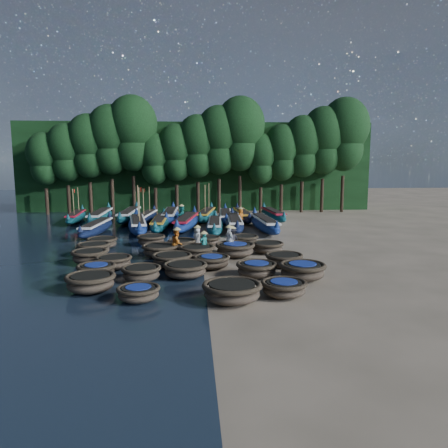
{
  "coord_description": "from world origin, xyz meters",
  "views": [
    {
      "loc": [
        -0.57,
        -27.6,
        5.83
      ],
      "look_at": [
        1.68,
        2.93,
        1.3
      ],
      "focal_mm": 35.0,
      "sensor_mm": 36.0,
      "label": 1
    }
  ],
  "objects": [
    {
      "name": "long_boat_4",
      "position": [
        -3.27,
        8.94,
        0.55
      ],
      "size": [
        1.61,
        8.17,
        1.44
      ],
      "rotation": [
        0.0,
        0.0,
        -0.02
      ],
      "color": "#0E4551",
      "rests_on": "ground"
    },
    {
      "name": "long_boat_5",
      "position": [
        -1.03,
        8.99,
        0.6
      ],
      "size": [
        2.94,
        8.77,
        1.56
      ],
      "rotation": [
        0.0,
        0.0,
        -0.16
      ],
      "color": "navy",
      "rests_on": "ground"
    },
    {
      "name": "coracle_3",
      "position": [
        1.03,
        -10.37,
        0.48
      ],
      "size": [
        2.86,
        2.86,
        0.83
      ],
      "rotation": [
        0.0,
        0.0,
        -0.27
      ],
      "color": "#4B3E2F",
      "rests_on": "ground"
    },
    {
      "name": "long_boat_17",
      "position": [
        7.28,
        13.99,
        0.54
      ],
      "size": [
        1.97,
        8.03,
        1.42
      ],
      "rotation": [
        0.0,
        0.0,
        0.07
      ],
      "color": "#0E4551",
      "rests_on": "ground"
    },
    {
      "name": "coracle_7",
      "position": [
        -0.94,
        -6.39,
        0.42
      ],
      "size": [
        2.63,
        2.63,
        0.74
      ],
      "rotation": [
        0.0,
        0.0,
        -0.33
      ],
      "color": "#4B3E2F",
      "rests_on": "ground"
    },
    {
      "name": "tree_11",
      "position": [
        9.3,
        20.0,
        6.65
      ],
      "size": [
        4.09,
        4.09,
        9.65
      ],
      "color": "black",
      "rests_on": "ground"
    },
    {
      "name": "ground",
      "position": [
        0.0,
        0.0,
        0.0
      ],
      "size": [
        120.0,
        120.0,
        0.0
      ],
      "primitive_type": "plane",
      "color": "gray",
      "rests_on": "ground"
    },
    {
      "name": "fisherman_0",
      "position": [
        -0.25,
        0.5,
        0.83
      ],
      "size": [
        0.78,
        0.88,
        1.72
      ],
      "rotation": [
        0.0,
        0.0,
        5.21
      ],
      "color": "silver",
      "rests_on": "ground"
    },
    {
      "name": "long_boat_6",
      "position": [
        1.26,
        7.31,
        0.53
      ],
      "size": [
        1.88,
        7.92,
        1.4
      ],
      "rotation": [
        0.0,
        0.0,
        -0.06
      ],
      "color": "#0E4551",
      "rests_on": "ground"
    },
    {
      "name": "foliage_wall",
      "position": [
        0.0,
        23.5,
        5.0
      ],
      "size": [
        40.0,
        3.0,
        10.0
      ],
      "primitive_type": "cube",
      "color": "black",
      "rests_on": "ground"
    },
    {
      "name": "coracle_5",
      "position": [
        -5.28,
        -6.39,
        0.44
      ],
      "size": [
        1.96,
        1.96,
        0.76
      ],
      "rotation": [
        0.0,
        0.0,
        -0.12
      ],
      "color": "#4B3E2F",
      "rests_on": "ground"
    },
    {
      "name": "coracle_10",
      "position": [
        -6.35,
        -3.12,
        0.45
      ],
      "size": [
        2.38,
        2.38,
        0.79
      ],
      "rotation": [
        0.0,
        0.0,
        0.36
      ],
      "color": "#4B3E2F",
      "rests_on": "ground"
    },
    {
      "name": "long_boat_3",
      "position": [
        -4.99,
        7.91,
        0.59
      ],
      "size": [
        2.79,
        8.66,
        3.72
      ],
      "rotation": [
        0.0,
        0.0,
        0.15
      ],
      "color": "navy",
      "rests_on": "ground"
    },
    {
      "name": "long_boat_8",
      "position": [
        5.38,
        7.68,
        0.6
      ],
      "size": [
        2.01,
        8.89,
        1.57
      ],
      "rotation": [
        0.0,
        0.0,
        0.05
      ],
      "color": "navy",
      "rests_on": "ground"
    },
    {
      "name": "fisherman_5",
      "position": [
        -1.5,
        11.38,
        0.93
      ],
      "size": [
        0.74,
        1.72,
        1.99
      ],
      "rotation": [
        0.0,
        0.0,
        4.58
      ],
      "color": "#196B63",
      "rests_on": "ground"
    },
    {
      "name": "long_boat_16",
      "position": [
        4.28,
        13.58,
        0.54
      ],
      "size": [
        1.71,
        8.07,
        1.42
      ],
      "rotation": [
        0.0,
        0.0,
        0.04
      ],
      "color": "#0E1936",
      "rests_on": "ground"
    },
    {
      "name": "fisherman_1",
      "position": [
        0.11,
        -1.79,
        0.88
      ],
      "size": [
        0.66,
        0.59,
        1.71
      ],
      "rotation": [
        0.0,
        0.0,
        3.66
      ],
      "color": "#196B63",
      "rests_on": "ground"
    },
    {
      "name": "tree_7",
      "position": [
        0.1,
        20.0,
        7.32
      ],
      "size": [
        4.51,
        4.51,
        10.63
      ],
      "color": "black",
      "rests_on": "ground"
    },
    {
      "name": "tree_14",
      "position": [
        16.2,
        20.0,
        8.67
      ],
      "size": [
        5.34,
        5.34,
        12.58
      ],
      "color": "black",
      "rests_on": "ground"
    },
    {
      "name": "tree_4",
      "position": [
        -6.8,
        20.0,
        8.67
      ],
      "size": [
        5.34,
        5.34,
        12.58
      ],
      "color": "black",
      "rests_on": "ground"
    },
    {
      "name": "coracle_2",
      "position": [
        -2.82,
        -9.94,
        0.36
      ],
      "size": [
        2.12,
        2.12,
        0.63
      ],
      "rotation": [
        0.0,
        0.0,
        -0.31
      ],
      "color": "#4B3E2F",
      "rests_on": "ground"
    },
    {
      "name": "long_boat_13",
      "position": [
        -2.63,
        13.55,
        0.6
      ],
      "size": [
        1.78,
        8.88,
        1.56
      ],
      "rotation": [
        0.0,
        0.0,
        -0.03
      ],
      "color": "navy",
      "rests_on": "ground"
    },
    {
      "name": "coracle_1",
      "position": [
        -5.09,
        -8.51,
        0.47
      ],
      "size": [
        2.45,
        2.45,
        0.81
      ],
      "rotation": [
        0.0,
        0.0,
        0.22
      ],
      "color": "#4B3E2F",
      "rests_on": "ground"
    },
    {
      "name": "coracle_11",
      "position": [
        -4.78,
        -4.45,
        0.41
      ],
      "size": [
        1.96,
        1.96,
        0.72
      ],
      "rotation": [
        0.0,
        0.0,
        -0.1
      ],
      "color": "#4B3E2F",
      "rests_on": "ground"
    },
    {
      "name": "coracle_4",
      "position": [
        3.31,
        -9.81,
        0.4
      ],
      "size": [
        1.99,
        1.99,
        0.7
      ],
      "rotation": [
        0.0,
        0.0,
        -0.08
      ],
      "color": "#4B3E2F",
      "rests_on": "ground"
    },
    {
      "name": "tree_0",
      "position": [
        -16.0,
        20.0,
        5.97
      ],
      "size": [
        3.68,
        3.68,
        8.68
      ],
      "color": "black",
      "rests_on": "ground"
    },
    {
      "name": "coracle_6",
      "position": [
        -3.05,
        -6.9,
        0.42
      ],
      "size": [
        2.31,
        2.31,
        0.74
      ],
      "rotation": [
        0.0,
        0.0,
        0.38
      ],
      "color": "#4B3E2F",
      "rests_on": "ground"
    },
    {
      "name": "tree_8",
      "position": [
        2.4,
        20.0,
        8.0
      ],
      "size": [
        4.92,
        4.92,
        11.6
      ],
      "color": "black",
      "rests_on": "ground"
    },
    {
      "name": "tree_9",
      "position": [
        4.7,
        20.0,
        8.67
      ],
      "size": [
        5.34,
        5.34,
        12.58
      ],
      "color": "black",
      "rests_on": "ground"
    },
    {
      "name": "tree_5",
      "position": [
        -4.5,
        20.0,
        5.97
      ],
      "size": [
        3.68,
        3.68,
        8.68
      ],
      "color": "black",
      "rests_on": "ground"
    },
    {
      "name": "tree_2",
      "position": [
        -11.4,
        20.0,
        7.32
      ],
      "size": [
        4.51,
        4.51,
        10.63
      ],
      "color": "black",
      "rests_on": "ground"
    },
    {
      "name": "coracle_22",
      "position": [
        -1.25,
        0.53,
        0.38
      ],
      "size": [
        1.97,
        1.97,
        0.67
      ],
      "rotation": [
        0.0,
        0.0,
        -0.14
      ],
      "color": "#4B3E2F",
      "rests_on": "ground"
    },
    {
      "name": "tree_3",
      "position": [
        -9.1,
        20.0,
        8.0
      ],
      "size": [
        4.92,
        4.92,
        11.6
      ],
      "color": "black",
      "rests_on": "ground"
    },
    {
      "name": "coracle_12",
      "position": [
        -1.69,
        -4.17,
        0.42
      ],
      "size": [
        2.61,
        2.61,
        0.73
      ],
      "rotation": [
        0.0,
        0.0,
        -0.32
      ],
      "color": "#4B3E2F",
      "rests_on": "ground"
    },
    {
      "name": "fisherman_4",
      "position": [
        1.69,
        -1.1,
        0.94
      ],
      "size": [
        0.8,
        1.12,
        1.96
      ],
      "rotation": [
        0.0,
        0.0,
        5.11
      ],
      "color": "silver",
      "rests_on": "ground"
    },
    {
      "name": "long_boat_10",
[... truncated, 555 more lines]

